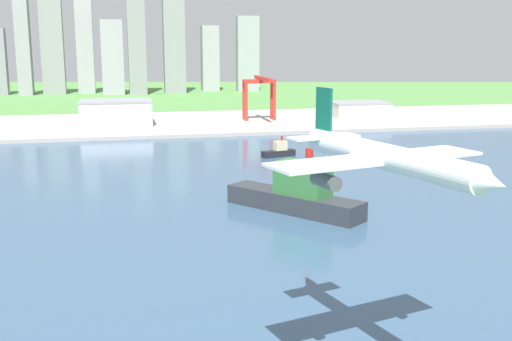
{
  "coord_description": "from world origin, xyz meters",
  "views": [
    {
      "loc": [
        -37.08,
        15.33,
        61.2
      ],
      "look_at": [
        -5.18,
        159.49,
        30.98
      ],
      "focal_mm": 43.82,
      "sensor_mm": 36.0,
      "label": 1
    }
  ],
  "objects": [
    {
      "name": "industrial_pier",
      "position": [
        0.0,
        490.0,
        1.25
      ],
      "size": [
        840.0,
        140.0,
        2.5
      ],
      "primitive_type": "cube",
      "color": "#ACA49B",
      "rests_on": "ground"
    },
    {
      "name": "container_barge",
      "position": [
        25.48,
        228.95,
        6.93
      ],
      "size": [
        43.15,
        51.08,
        24.41
      ],
      "color": "#2D3338",
      "rests_on": "water_bay"
    },
    {
      "name": "warehouse_annex",
      "position": [
        154.48,
        493.41,
        8.47
      ],
      "size": [
        46.46,
        32.17,
        11.89
      ],
      "color": "silver",
      "rests_on": "industrial_pier"
    },
    {
      "name": "distant_skyline",
      "position": [
        -22.11,
        808.05,
        57.22
      ],
      "size": [
        325.59,
        62.27,
        147.41
      ],
      "color": "gray",
      "rests_on": "ground"
    },
    {
      "name": "tugboat_small",
      "position": [
        47.92,
        341.1,
        3.26
      ],
      "size": [
        19.81,
        9.96,
        11.36
      ],
      "color": "black",
      "rests_on": "water_bay"
    },
    {
      "name": "warehouse_main",
      "position": [
        -38.71,
        480.38,
        11.55
      ],
      "size": [
        51.37,
        35.98,
        18.06
      ],
      "color": "silver",
      "rests_on": "industrial_pier"
    },
    {
      "name": "airplane_landing",
      "position": [
        6.37,
        110.5,
        42.35
      ],
      "size": [
        40.92,
        47.13,
        14.76
      ],
      "color": "silver"
    },
    {
      "name": "water_bay",
      "position": [
        0.0,
        240.0,
        0.07
      ],
      "size": [
        840.0,
        360.0,
        0.15
      ],
      "primitive_type": "cube",
      "color": "#385675",
      "rests_on": "ground"
    },
    {
      "name": "ground_plane",
      "position": [
        0.0,
        300.0,
        0.0
      ],
      "size": [
        2400.0,
        2400.0,
        0.0
      ],
      "primitive_type": "plane",
      "color": "#558E46"
    },
    {
      "name": "port_crane_red",
      "position": [
        69.93,
        485.36,
        27.38
      ],
      "size": [
        24.65,
        47.13,
        33.92
      ],
      "color": "#B72D23",
      "rests_on": "industrial_pier"
    }
  ]
}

